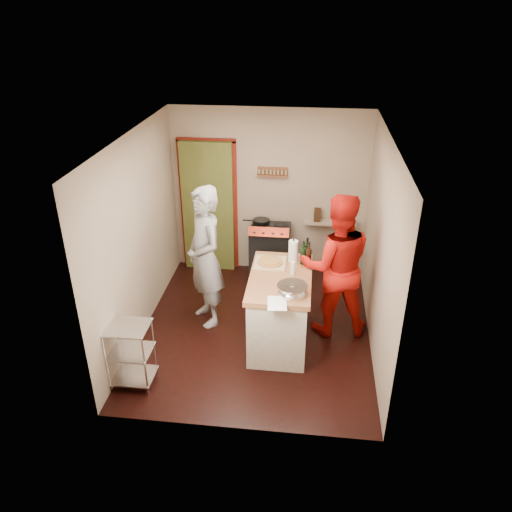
{
  "coord_description": "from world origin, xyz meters",
  "views": [
    {
      "loc": [
        0.64,
        -5.47,
        3.99
      ],
      "look_at": [
        -0.0,
        0.0,
        1.11
      ],
      "focal_mm": 35.0,
      "sensor_mm": 36.0,
      "label": 1
    }
  ],
  "objects_px": {
    "stove": "(270,252)",
    "wire_shelving": "(131,352)",
    "person_stripe": "(205,258)",
    "person_red": "(336,266)",
    "island": "(280,308)"
  },
  "relations": [
    {
      "from": "stove",
      "to": "wire_shelving",
      "type": "xyz_separation_m",
      "value": [
        -1.33,
        -2.62,
        -0.01
      ]
    },
    {
      "from": "person_stripe",
      "to": "person_red",
      "type": "distance_m",
      "value": 1.69
    },
    {
      "from": "stove",
      "to": "person_stripe",
      "type": "xyz_separation_m",
      "value": [
        -0.74,
        -1.26,
        0.52
      ]
    },
    {
      "from": "island",
      "to": "person_stripe",
      "type": "height_order",
      "value": "person_stripe"
    },
    {
      "from": "island",
      "to": "person_stripe",
      "type": "distance_m",
      "value": 1.18
    },
    {
      "from": "stove",
      "to": "island",
      "type": "height_order",
      "value": "island"
    },
    {
      "from": "stove",
      "to": "person_stripe",
      "type": "height_order",
      "value": "person_stripe"
    },
    {
      "from": "wire_shelving",
      "to": "person_red",
      "type": "relative_size",
      "value": 0.42
    },
    {
      "from": "wire_shelving",
      "to": "person_stripe",
      "type": "relative_size",
      "value": 0.41
    },
    {
      "from": "stove",
      "to": "person_red",
      "type": "relative_size",
      "value": 0.52
    },
    {
      "from": "island",
      "to": "person_red",
      "type": "xyz_separation_m",
      "value": [
        0.67,
        0.36,
        0.46
      ]
    },
    {
      "from": "island",
      "to": "person_red",
      "type": "distance_m",
      "value": 0.89
    },
    {
      "from": "wire_shelving",
      "to": "person_stripe",
      "type": "bearing_deg",
      "value": 66.52
    },
    {
      "from": "stove",
      "to": "island",
      "type": "xyz_separation_m",
      "value": [
        0.28,
        -1.63,
        0.06
      ]
    },
    {
      "from": "person_red",
      "to": "person_stripe",
      "type": "bearing_deg",
      "value": -7.81
    }
  ]
}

